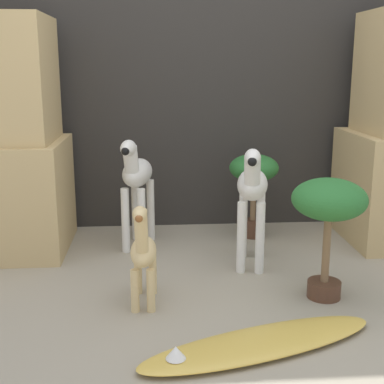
{
  "coord_description": "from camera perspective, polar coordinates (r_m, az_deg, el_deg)",
  "views": [
    {
      "loc": [
        -0.35,
        -2.16,
        1.12
      ],
      "look_at": [
        -0.13,
        0.87,
        0.39
      ],
      "focal_mm": 50.0,
      "sensor_mm": 36.0,
      "label": 1
    }
  ],
  "objects": [
    {
      "name": "zebra_left",
      "position": [
        3.27,
        -5.94,
        1.29
      ],
      "size": [
        0.24,
        0.48,
        0.7
      ],
      "color": "white",
      "rests_on": "ground_plane"
    },
    {
      "name": "wall_back",
      "position": [
        3.71,
        1.29,
        13.22
      ],
      "size": [
        6.4,
        0.08,
        2.2
      ],
      "color": "#2D2B28",
      "rests_on": "ground_plane"
    },
    {
      "name": "giraffe_figurine",
      "position": [
        2.51,
        -5.24,
        -6.43
      ],
      "size": [
        0.13,
        0.41,
        0.53
      ],
      "color": "#E0C184",
      "rests_on": "ground_plane"
    },
    {
      "name": "surfboard",
      "position": [
        2.25,
        7.12,
        -15.72
      ],
      "size": [
        1.08,
        0.58,
        0.09
      ],
      "color": "gold",
      "rests_on": "ground_plane"
    },
    {
      "name": "potted_palm_back",
      "position": [
        3.47,
        6.61,
        1.98
      ],
      "size": [
        0.32,
        0.32,
        0.55
      ],
      "color": "#513323",
      "rests_on": "ground_plane"
    },
    {
      "name": "rock_pillar_left",
      "position": [
        3.39,
        -19.76,
        4.66
      ],
      "size": [
        0.75,
        0.7,
        1.39
      ],
      "color": "tan",
      "rests_on": "ground_plane"
    },
    {
      "name": "zebra_right",
      "position": [
        2.96,
        6.43,
        -0.05
      ],
      "size": [
        0.24,
        0.48,
        0.7
      ],
      "color": "white",
      "rests_on": "ground_plane"
    },
    {
      "name": "potted_palm_front",
      "position": [
        2.61,
        14.4,
        -1.62
      ],
      "size": [
        0.36,
        0.36,
        0.6
      ],
      "color": "#513323",
      "rests_on": "ground_plane"
    },
    {
      "name": "ground_plane",
      "position": [
        2.46,
        4.64,
        -13.55
      ],
      "size": [
        14.0,
        14.0,
        0.0
      ],
      "primitive_type": "plane",
      "color": "#9E937F"
    }
  ]
}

